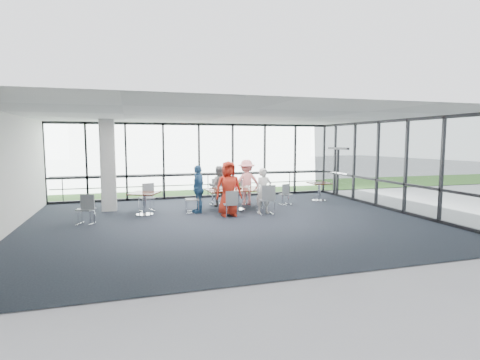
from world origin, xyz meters
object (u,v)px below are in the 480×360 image
object	(u,v)px
diner_near_right	(264,191)
chair_spare_lb	(147,198)
main_table	(238,192)
chair_main_nr	(266,200)
side_table_left	(144,196)
chair_main_end	(192,199)
diner_far_left	(218,186)
chair_main_fl	(217,193)
diner_far_right	(247,182)
chair_spare_la	(86,209)
diner_near_left	(228,189)
diner_end	(198,189)
chair_spare_r	(286,194)
chair_main_nl	(230,204)
structural_column	(108,165)
side_table_right	(319,186)
chair_main_fr	(240,192)

from	to	relation	value
diner_near_right	chair_spare_lb	world-z (taller)	diner_near_right
main_table	chair_main_nr	distance (m)	1.27
side_table_left	chair_main_end	distance (m)	1.60
diner_far_left	chair_main_fl	xyz separation A→B (m)	(0.00, 0.23, -0.27)
diner_far_right	chair_main_end	xyz separation A→B (m)	(-2.27, -0.99, -0.41)
diner_far_right	chair_main_fl	world-z (taller)	diner_far_right
diner_near_right	diner_far_right	xyz separation A→B (m)	(-0.03, 1.82, 0.10)
chair_main_end	chair_spare_la	size ratio (longest dim) A/B	1.02
diner_near_left	diner_near_right	distance (m)	1.24
diner_end	chair_main_fl	size ratio (longest dim) A/B	1.67
chair_main_nr	diner_near_left	bearing A→B (deg)	-179.80
chair_spare_r	chair_main_nl	bearing A→B (deg)	-171.37
structural_column	diner_near_left	distance (m)	4.42
structural_column	diner_far_left	bearing A→B (deg)	-4.72
structural_column	diner_end	bearing A→B (deg)	-24.12
chair_spare_r	structural_column	bearing A→B (deg)	150.43
diner_near_right	chair_main_fl	distance (m)	2.34
main_table	diner_end	bearing A→B (deg)	-176.52
diner_near_right	chair_main_fl	xyz separation A→B (m)	(-1.14, 2.03, -0.28)
diner_far_left	diner_near_right	bearing A→B (deg)	135.53
diner_near_right	diner_far_right	size ratio (longest dim) A/B	0.89
diner_near_right	chair_spare_r	world-z (taller)	diner_near_right
chair_main_nr	chair_spare_r	bearing A→B (deg)	53.39
main_table	chair_main_nr	world-z (taller)	chair_main_nr
diner_far_left	chair_main_fl	distance (m)	0.36
diner_near_right	chair_spare_r	distance (m)	2.05
chair_spare_la	chair_spare_r	size ratio (longest dim) A/B	1.12
side_table_right	chair_main_nl	size ratio (longest dim) A/B	0.96
diner_end	chair_main_nr	world-z (taller)	diner_end
chair_spare_r	diner_far_right	bearing A→B (deg)	141.19
diner_near_left	side_table_left	bearing A→B (deg)	160.93
diner_far_right	chair_spare_r	bearing A→B (deg)	165.85
diner_far_left	chair_main_nr	xyz separation A→B (m)	(1.16, -1.94, -0.27)
diner_near_left	chair_spare_la	distance (m)	4.38
diner_near_left	chair_main_end	size ratio (longest dim) A/B	1.97
chair_main_nl	chair_main_nr	world-z (taller)	chair_main_nr
main_table	chair_spare_r	world-z (taller)	chair_spare_r
chair_spare_la	structural_column	bearing A→B (deg)	97.22
chair_main_nl	chair_spare_r	xyz separation A→B (m)	(2.68, 1.68, -0.02)
side_table_left	diner_near_right	xyz separation A→B (m)	(3.89, -0.89, 0.14)
diner_near_right	chair_spare_lb	xyz separation A→B (m)	(-3.78, 1.57, -0.30)
side_table_left	chair_main_nl	xyz separation A→B (m)	(2.64, -1.15, -0.21)
chair_main_nr	chair_main_fl	size ratio (longest dim) A/B	1.00
chair_main_nl	side_table_right	bearing A→B (deg)	30.68
side_table_right	chair_main_fl	size ratio (longest dim) A/B	0.83
chair_main_fl	chair_main_fr	bearing A→B (deg)	168.06
diner_near_left	chair_main_nl	size ratio (longest dim) A/B	2.12
main_table	chair_spare_la	distance (m)	5.05
structural_column	chair_main_fr	distance (m)	4.96
diner_far_right	chair_spare_la	world-z (taller)	diner_far_right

